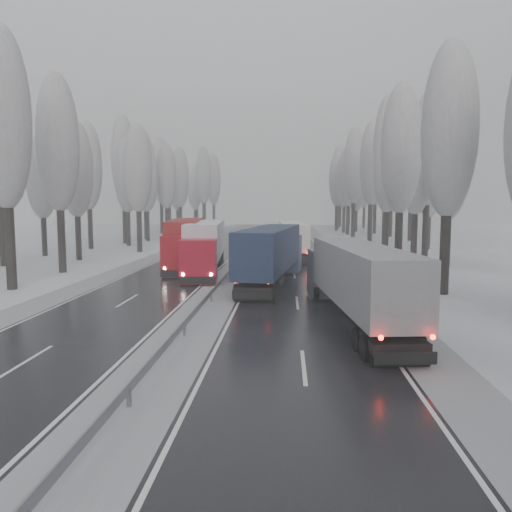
# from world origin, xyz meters

# --- Properties ---
(ground) EXTENTS (260.00, 260.00, 0.00)m
(ground) POSITION_xyz_m (0.00, 0.00, 0.00)
(ground) COLOR silver
(ground) RESTS_ON ground
(carriageway_right) EXTENTS (7.50, 200.00, 0.03)m
(carriageway_right) POSITION_xyz_m (5.25, 30.00, 0.01)
(carriageway_right) COLOR black
(carriageway_right) RESTS_ON ground
(carriageway_left) EXTENTS (7.50, 200.00, 0.03)m
(carriageway_left) POSITION_xyz_m (-5.25, 30.00, 0.01)
(carriageway_left) COLOR black
(carriageway_left) RESTS_ON ground
(median_slush) EXTENTS (3.00, 200.00, 0.04)m
(median_slush) POSITION_xyz_m (0.00, 30.00, 0.02)
(median_slush) COLOR #979A9F
(median_slush) RESTS_ON ground
(shoulder_right) EXTENTS (2.40, 200.00, 0.04)m
(shoulder_right) POSITION_xyz_m (10.20, 30.00, 0.02)
(shoulder_right) COLOR #979A9F
(shoulder_right) RESTS_ON ground
(shoulder_left) EXTENTS (2.40, 200.00, 0.04)m
(shoulder_left) POSITION_xyz_m (-10.20, 30.00, 0.02)
(shoulder_left) COLOR #979A9F
(shoulder_left) RESTS_ON ground
(median_guardrail) EXTENTS (0.12, 200.00, 0.76)m
(median_guardrail) POSITION_xyz_m (0.00, 29.99, 0.60)
(median_guardrail) COLOR slate
(median_guardrail) RESTS_ON ground
(tree_16) EXTENTS (3.60, 3.60, 16.53)m
(tree_16) POSITION_xyz_m (15.04, 15.67, 10.67)
(tree_16) COLOR black
(tree_16) RESTS_ON ground
(tree_18) EXTENTS (3.60, 3.60, 16.58)m
(tree_18) POSITION_xyz_m (14.51, 27.03, 10.70)
(tree_18) COLOR black
(tree_18) RESTS_ON ground
(tree_19) EXTENTS (3.60, 3.60, 14.57)m
(tree_19) POSITION_xyz_m (20.02, 31.03, 9.42)
(tree_19) COLOR black
(tree_19) RESTS_ON ground
(tree_20) EXTENTS (3.60, 3.60, 15.71)m
(tree_20) POSITION_xyz_m (17.90, 35.17, 10.14)
(tree_20) COLOR black
(tree_20) RESTS_ON ground
(tree_21) EXTENTS (3.60, 3.60, 18.62)m
(tree_21) POSITION_xyz_m (20.12, 39.17, 12.00)
(tree_21) COLOR black
(tree_21) RESTS_ON ground
(tree_22) EXTENTS (3.60, 3.60, 15.86)m
(tree_22) POSITION_xyz_m (17.02, 45.60, 10.24)
(tree_22) COLOR black
(tree_22) RESTS_ON ground
(tree_23) EXTENTS (3.60, 3.60, 13.55)m
(tree_23) POSITION_xyz_m (23.31, 49.60, 8.77)
(tree_23) COLOR black
(tree_23) RESTS_ON ground
(tree_24) EXTENTS (3.60, 3.60, 20.49)m
(tree_24) POSITION_xyz_m (17.90, 51.02, 13.19)
(tree_24) COLOR black
(tree_24) RESTS_ON ground
(tree_25) EXTENTS (3.60, 3.60, 19.44)m
(tree_25) POSITION_xyz_m (24.81, 55.02, 12.52)
(tree_25) COLOR black
(tree_25) RESTS_ON ground
(tree_26) EXTENTS (3.60, 3.60, 18.78)m
(tree_26) POSITION_xyz_m (17.56, 61.27, 12.10)
(tree_26) COLOR black
(tree_26) RESTS_ON ground
(tree_27) EXTENTS (3.60, 3.60, 17.62)m
(tree_27) POSITION_xyz_m (24.72, 65.27, 11.36)
(tree_27) COLOR black
(tree_27) RESTS_ON ground
(tree_28) EXTENTS (3.60, 3.60, 19.62)m
(tree_28) POSITION_xyz_m (16.34, 71.95, 12.64)
(tree_28) COLOR black
(tree_28) RESTS_ON ground
(tree_29) EXTENTS (3.60, 3.60, 18.11)m
(tree_29) POSITION_xyz_m (23.71, 75.95, 11.67)
(tree_29) COLOR black
(tree_29) RESTS_ON ground
(tree_30) EXTENTS (3.60, 3.60, 17.86)m
(tree_30) POSITION_xyz_m (16.56, 81.70, 11.52)
(tree_30) COLOR black
(tree_30) RESTS_ON ground
(tree_31) EXTENTS (3.60, 3.60, 18.58)m
(tree_31) POSITION_xyz_m (22.48, 85.70, 11.97)
(tree_31) COLOR black
(tree_31) RESTS_ON ground
(tree_32) EXTENTS (3.60, 3.60, 17.33)m
(tree_32) POSITION_xyz_m (16.63, 89.21, 11.18)
(tree_32) COLOR black
(tree_32) RESTS_ON ground
(tree_33) EXTENTS (3.60, 3.60, 14.33)m
(tree_33) POSITION_xyz_m (19.77, 93.21, 9.26)
(tree_33) COLOR black
(tree_33) RESTS_ON ground
(tree_34) EXTENTS (3.60, 3.60, 17.63)m
(tree_34) POSITION_xyz_m (15.73, 96.32, 11.37)
(tree_34) COLOR black
(tree_34) RESTS_ON ground
(tree_35) EXTENTS (3.60, 3.60, 18.25)m
(tree_35) POSITION_xyz_m (24.94, 100.32, 11.77)
(tree_35) COLOR black
(tree_35) RESTS_ON ground
(tree_36) EXTENTS (3.60, 3.60, 20.23)m
(tree_36) POSITION_xyz_m (17.04, 106.16, 13.02)
(tree_36) COLOR black
(tree_36) RESTS_ON ground
(tree_37) EXTENTS (3.60, 3.60, 16.37)m
(tree_37) POSITION_xyz_m (24.02, 110.16, 10.56)
(tree_37) COLOR black
(tree_37) RESTS_ON ground
(tree_38) EXTENTS (3.60, 3.60, 17.97)m
(tree_38) POSITION_xyz_m (18.73, 116.73, 11.59)
(tree_38) COLOR black
(tree_38) RESTS_ON ground
(tree_39) EXTENTS (3.60, 3.60, 16.19)m
(tree_39) POSITION_xyz_m (21.55, 120.73, 10.45)
(tree_39) COLOR black
(tree_39) RESTS_ON ground
(tree_56) EXTENTS (3.60, 3.60, 18.12)m
(tree_56) POSITION_xyz_m (-14.71, 15.70, 11.68)
(tree_56) COLOR black
(tree_56) RESTS_ON ground
(tree_58) EXTENTS (3.60, 3.60, 17.21)m
(tree_58) POSITION_xyz_m (-15.13, 24.57, 11.10)
(tree_58) COLOR black
(tree_58) RESTS_ON ground
(tree_60) EXTENTS (3.60, 3.60, 14.84)m
(tree_60) POSITION_xyz_m (-17.75, 34.20, 9.59)
(tree_60) COLOR black
(tree_60) RESTS_ON ground
(tree_61) EXTENTS (3.60, 3.60, 13.95)m
(tree_61) POSITION_xyz_m (-23.52, 38.20, 9.02)
(tree_61) COLOR black
(tree_61) RESTS_ON ground
(tree_62) EXTENTS (3.60, 3.60, 16.04)m
(tree_62) POSITION_xyz_m (-13.94, 43.73, 10.36)
(tree_62) COLOR black
(tree_62) RESTS_ON ground
(tree_63) EXTENTS (3.60, 3.60, 16.88)m
(tree_63) POSITION_xyz_m (-21.85, 47.73, 10.89)
(tree_63) COLOR black
(tree_63) RESTS_ON ground
(tree_64) EXTENTS (3.60, 3.60, 15.42)m
(tree_64) POSITION_xyz_m (-18.26, 52.71, 9.96)
(tree_64) COLOR black
(tree_64) RESTS_ON ground
(tree_65) EXTENTS (3.60, 3.60, 19.48)m
(tree_65) POSITION_xyz_m (-20.05, 56.71, 12.55)
(tree_65) COLOR black
(tree_65) RESTS_ON ground
(tree_66) EXTENTS (3.60, 3.60, 15.23)m
(tree_66) POSITION_xyz_m (-18.16, 62.35, 9.84)
(tree_66) COLOR black
(tree_66) RESTS_ON ground
(tree_67) EXTENTS (3.60, 3.60, 17.09)m
(tree_67) POSITION_xyz_m (-19.54, 66.35, 11.03)
(tree_67) COLOR black
(tree_67) RESTS_ON ground
(tree_68) EXTENTS (3.60, 3.60, 16.65)m
(tree_68) POSITION_xyz_m (-16.58, 69.11, 10.75)
(tree_68) COLOR black
(tree_68) RESTS_ON ground
(tree_69) EXTENTS (3.60, 3.60, 19.35)m
(tree_69) POSITION_xyz_m (-21.42, 73.11, 12.46)
(tree_69) COLOR black
(tree_69) RESTS_ON ground
(tree_70) EXTENTS (3.60, 3.60, 17.09)m
(tree_70) POSITION_xyz_m (-16.33, 79.19, 11.03)
(tree_70) COLOR black
(tree_70) RESTS_ON ground
(tree_71) EXTENTS (3.60, 3.60, 19.61)m
(tree_71) POSITION_xyz_m (-21.09, 83.19, 12.63)
(tree_71) COLOR black
(tree_71) RESTS_ON ground
(tree_72) EXTENTS (3.60, 3.60, 15.11)m
(tree_72) POSITION_xyz_m (-18.93, 88.54, 9.76)
(tree_72) COLOR black
(tree_72) RESTS_ON ground
(tree_73) EXTENTS (3.60, 3.60, 17.22)m
(tree_73) POSITION_xyz_m (-21.82, 92.54, 11.11)
(tree_73) COLOR black
(tree_73) RESTS_ON ground
(tree_74) EXTENTS (3.60, 3.60, 19.68)m
(tree_74) POSITION_xyz_m (-15.07, 99.33, 12.67)
(tree_74) COLOR black
(tree_74) RESTS_ON ground
(tree_75) EXTENTS (3.60, 3.60, 18.60)m
(tree_75) POSITION_xyz_m (-24.20, 103.33, 11.99)
(tree_75) COLOR black
(tree_75) RESTS_ON ground
(tree_76) EXTENTS (3.60, 3.60, 18.55)m
(tree_76) POSITION_xyz_m (-14.05, 108.72, 11.95)
(tree_76) COLOR black
(tree_76) RESTS_ON ground
(tree_77) EXTENTS (3.60, 3.60, 14.32)m
(tree_77) POSITION_xyz_m (-19.66, 112.72, 9.26)
(tree_77) COLOR black
(tree_77) RESTS_ON ground
(tree_78) EXTENTS (3.60, 3.60, 19.55)m
(tree_78) POSITION_xyz_m (-17.56, 115.31, 12.59)
(tree_78) COLOR black
(tree_78) RESTS_ON ground
(tree_79) EXTENTS (3.60, 3.60, 17.07)m
(tree_79) POSITION_xyz_m (-20.33, 119.31, 11.01)
(tree_79) COLOR black
(tree_79) RESTS_ON ground
(truck_grey_tarp) EXTENTS (4.08, 15.71, 4.00)m
(truck_grey_tarp) POSITION_xyz_m (8.01, 7.20, 2.33)
(truck_grey_tarp) COLOR #4A4A4F
(truck_grey_tarp) RESTS_ON ground
(truck_blue_box) EXTENTS (4.82, 16.91, 4.30)m
(truck_blue_box) POSITION_xyz_m (3.56, 18.81, 2.51)
(truck_blue_box) COLOR #1F2C4D
(truck_blue_box) RESTS_ON ground
(truck_cream_box) EXTENTS (3.41, 15.57, 3.96)m
(truck_cream_box) POSITION_xyz_m (5.16, 37.61, 2.31)
(truck_cream_box) COLOR #B1AD9C
(truck_cream_box) RESTS_ON ground
(box_truck_distant) EXTENTS (2.98, 6.97, 2.52)m
(box_truck_distant) POSITION_xyz_m (6.05, 86.34, 1.28)
(box_truck_distant) COLOR silver
(box_truck_distant) RESTS_ON ground
(truck_red_white) EXTENTS (4.14, 17.25, 4.39)m
(truck_red_white) POSITION_xyz_m (-2.58, 25.59, 2.56)
(truck_red_white) COLOR #A5091B
(truck_red_white) RESTS_ON ground
(truck_red_red) EXTENTS (4.92, 17.61, 4.48)m
(truck_red_red) POSITION_xyz_m (-5.07, 28.89, 2.61)
(truck_red_red) COLOR #9B0811
(truck_red_red) RESTS_ON ground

